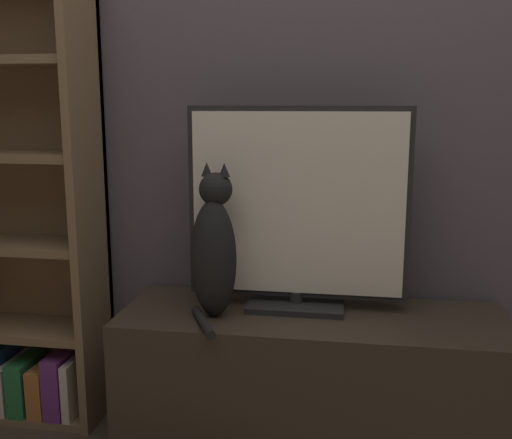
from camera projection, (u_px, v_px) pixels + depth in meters
name	position (u px, v px, depth m)	size (l,w,h in m)	color
wall_back	(322.00, 70.00, 2.09)	(4.80, 0.05, 2.60)	#564C51
tv_stand	(311.00, 384.00, 2.03)	(1.28, 0.44, 0.50)	#33281E
tv	(297.00, 212.00, 1.99)	(0.74, 0.20, 0.68)	black
cat	(214.00, 251.00, 1.93)	(0.17, 0.29, 0.50)	black
bookshelf	(16.00, 233.00, 2.24)	(0.64, 0.28, 1.67)	brown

